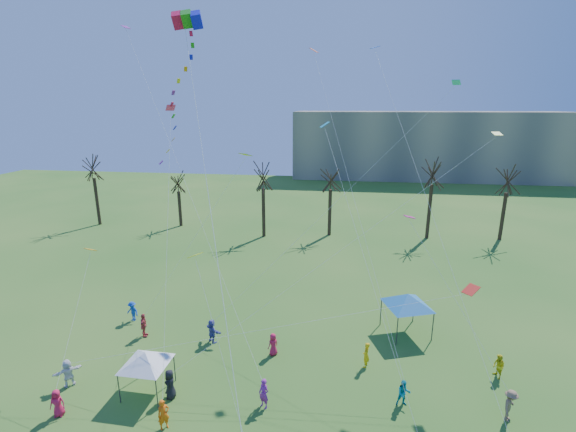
# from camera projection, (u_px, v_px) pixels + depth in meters

# --- Properties ---
(distant_building) EXTENTS (60.00, 14.00, 15.00)m
(distant_building) POSITION_uv_depth(u_px,v_px,m) (426.00, 145.00, 92.15)
(distant_building) COLOR gray
(distant_building) RESTS_ON ground
(bare_tree_row) EXTENTS (70.51, 8.05, 10.86)m
(bare_tree_row) POSITION_uv_depth(u_px,v_px,m) (346.00, 182.00, 50.43)
(bare_tree_row) COLOR black
(bare_tree_row) RESTS_ON ground
(big_box_kite) EXTENTS (3.86, 6.72, 22.18)m
(big_box_kite) POSITION_uv_depth(u_px,v_px,m) (182.00, 102.00, 21.25)
(big_box_kite) COLOR red
(big_box_kite) RESTS_ON ground
(canopy_tent_white) EXTENTS (3.54, 3.54, 2.65)m
(canopy_tent_white) POSITION_uv_depth(u_px,v_px,m) (146.00, 358.00, 23.30)
(canopy_tent_white) COLOR #3F3F44
(canopy_tent_white) RESTS_ON ground
(canopy_tent_blue) EXTENTS (4.01, 4.01, 3.18)m
(canopy_tent_blue) POSITION_uv_depth(u_px,v_px,m) (408.00, 300.00, 29.34)
(canopy_tent_blue) COLOR #3F3F44
(canopy_tent_blue) RESTS_ON ground
(festival_crowd) EXTENTS (27.22, 12.87, 1.85)m
(festival_crowd) POSITION_uv_depth(u_px,v_px,m) (261.00, 376.00, 23.92)
(festival_crowd) COLOR #D21A45
(festival_crowd) RESTS_ON ground
(small_kites_aloft) EXTENTS (28.42, 18.43, 33.20)m
(small_kites_aloft) POSITION_uv_depth(u_px,v_px,m) (305.00, 158.00, 26.07)
(small_kites_aloft) COLOR #FFA50D
(small_kites_aloft) RESTS_ON ground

